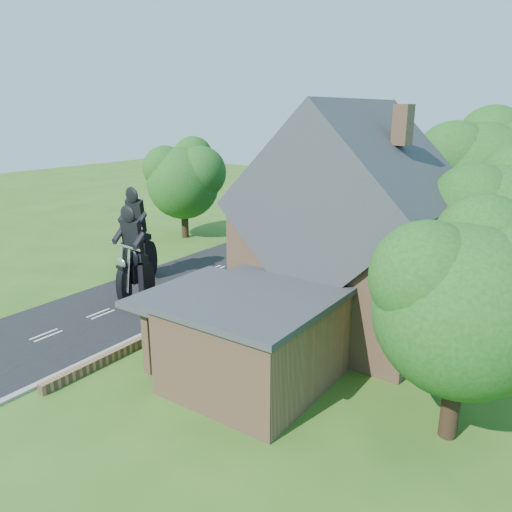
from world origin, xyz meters
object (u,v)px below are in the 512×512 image
Objects in this scene: house at (351,235)px; motorcycle_lead at (136,288)px; garden_wall at (230,298)px; annex at (252,337)px; motorcycle_follow at (139,265)px.

motorcycle_lead is at bearing -159.23° from house.
motorcycle_lead is (-4.02, -2.87, 0.58)m from garden_wall.
annex is (-0.62, -6.80, -2.58)m from house.
annex is 10.07m from motorcycle_lead.
house is 6.10× the size of motorcycle_lead.
annex is at bearing 167.91° from motorcycle_lead.
garden_wall is 8.19m from annex.
house is (6.19, 1.00, 4.14)m from garden_wall.
garden_wall is 2.15× the size of house.
motorcycle_follow is at bearing -179.92° from garden_wall.
annex is 13.78m from motorcycle_follow.
motorcycle_lead is 0.94× the size of motorcycle_follow.
house is 1.45× the size of annex.
garden_wall is at bearing -171.68° from motorcycle_follow.
garden_wall is at bearing 133.84° from annex.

